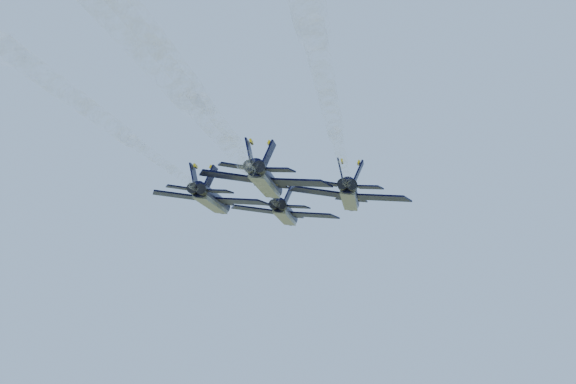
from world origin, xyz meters
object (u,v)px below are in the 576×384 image
at_px(jet_right, 350,196).
at_px(jet_slot, 266,181).
at_px(jet_left, 212,200).
at_px(jet_lead, 286,213).

xyz_separation_m(jet_right, jet_slot, (-4.98, -10.82, 0.00)).
bearing_deg(jet_left, jet_right, -1.79).
bearing_deg(jet_slot, jet_right, 47.55).
xyz_separation_m(jet_left, jet_right, (14.82, 4.24, 0.00)).
height_order(jet_left, jet_slot, same).
bearing_deg(jet_lead, jet_slot, -89.39).
relative_size(jet_left, jet_right, 1.00).
bearing_deg(jet_lead, jet_left, -125.83).
relative_size(jet_right, jet_slot, 1.00).
bearing_deg(jet_slot, jet_left, 128.45).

